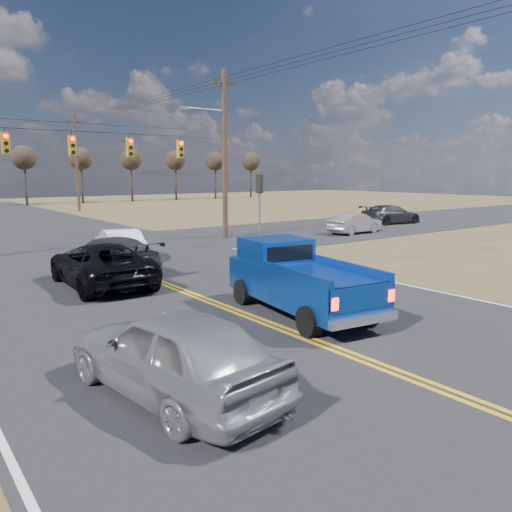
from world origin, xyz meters
TOP-DOWN VIEW (x-y plane):
  - ground at (0.00, 0.00)m, footprint 160.00×160.00m
  - road_main at (0.00, 10.00)m, footprint 14.00×120.00m
  - road_cross at (0.00, 18.00)m, footprint 120.00×12.00m
  - signal_gantry at (0.50, 17.79)m, footprint 19.60×4.83m
  - utility_poles at (0.00, 17.00)m, footprint 19.60×58.32m
  - treeline at (0.00, 26.96)m, footprint 87.00×117.80m
  - pickup_truck at (1.36, 2.79)m, footprint 2.75×5.59m
  - silver_suv at (-4.01, 0.08)m, footprint 2.53×4.97m
  - black_suv at (-1.85, 9.59)m, footprint 2.75×5.59m
  - white_car_queue at (0.80, 14.51)m, footprint 2.25×4.56m
  - dgrey_car_queue at (-0.80, 11.52)m, footprint 2.84×5.35m
  - cross_car_east_near at (17.15, 14.77)m, footprint 1.78×4.27m
  - cross_car_east_far at (24.31, 17.47)m, footprint 2.73×5.43m

SIDE VIEW (x-z plane):
  - ground at x=0.00m, z-range 0.00..0.00m
  - road_main at x=0.00m, z-range -0.01..0.01m
  - road_cross at x=0.00m, z-range -0.01..0.01m
  - cross_car_east_near at x=17.15m, z-range 0.00..1.37m
  - white_car_queue at x=0.80m, z-range 0.00..1.44m
  - dgrey_car_queue at x=-0.80m, z-range 0.00..1.48m
  - cross_car_east_far at x=24.31m, z-range 0.00..1.51m
  - black_suv at x=-1.85m, z-range 0.00..1.53m
  - silver_suv at x=-4.01m, z-range 0.00..1.62m
  - pickup_truck at x=1.36m, z-range -0.03..1.98m
  - signal_gantry at x=0.50m, z-range 0.06..10.06m
  - utility_poles at x=0.00m, z-range 0.23..10.23m
  - treeline at x=0.00m, z-range 2.00..9.40m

